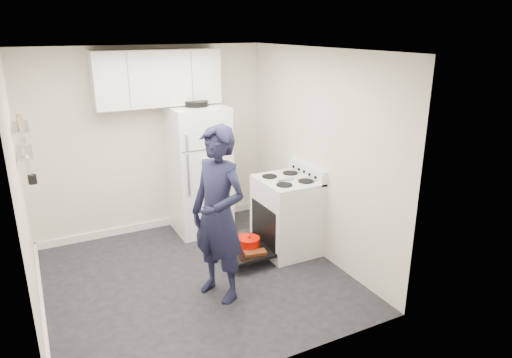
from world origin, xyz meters
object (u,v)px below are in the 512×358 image
electric_range (286,216)px  person (218,215)px  refrigerator (199,169)px  open_oven_door (246,246)px

electric_range → person: 1.35m
refrigerator → person: 1.72m
refrigerator → person: size_ratio=0.99×
refrigerator → person: bearing=-103.9°
open_oven_door → refrigerator: (-0.16, 1.11, 0.69)m
electric_range → refrigerator: size_ratio=0.61×
refrigerator → electric_range: bearing=-56.6°
refrigerator → person: (-0.42, -1.67, 0.04)m
electric_range → open_oven_door: (-0.57, -0.01, -0.29)m
electric_range → open_oven_door: bearing=-178.7°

